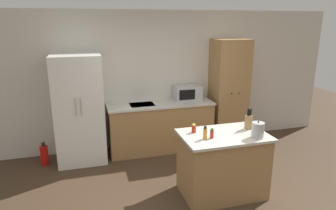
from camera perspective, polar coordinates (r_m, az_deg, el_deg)
The scene contains 13 objects.
ground_plane at distance 4.25m, azimuth 7.06°, elevation -18.74°, with size 14.00×14.00×0.00m, color #423021.
wall_back at distance 5.82m, azimuth -1.45°, elevation 4.83°, with size 7.20×0.06×2.60m.
refrigerator at distance 5.36m, azimuth -16.53°, elevation -0.79°, with size 0.81×0.73×1.87m.
back_counter at distance 5.71m, azimuth -1.43°, elevation -4.08°, with size 1.98×0.64×0.93m.
pantry_cabinet at distance 6.07m, azimuth 11.44°, elevation 2.40°, with size 0.66×0.57×2.07m.
kitchen_island at distance 4.36m, azimuth 10.31°, elevation -11.00°, with size 1.18×0.78×0.91m.
microwave at distance 5.81m, azimuth 3.70°, elevation 2.37°, with size 0.52×0.34×0.27m.
knife_block at distance 4.42m, azimuth 15.12°, elevation -3.05°, with size 0.09×0.07×0.30m.
spice_bottle_tall_dark at distance 4.00m, azimuth 8.36°, elevation -5.42°, with size 0.05×0.05×0.13m.
spice_bottle_short_red at distance 4.17m, azimuth 4.94°, elevation -4.49°, with size 0.06×0.06×0.12m.
spice_bottle_amber_oil at distance 3.95m, azimuth 7.09°, elevation -5.33°, with size 0.05×0.05×0.18m.
kettle at distance 4.13m, azimuth 16.73°, elevation -4.61°, with size 0.16×0.16×0.23m.
fire_extinguisher at distance 5.63m, azimuth -22.47°, elevation -8.79°, with size 0.13×0.13×0.40m.
Camera 1 is at (-1.43, -3.21, 2.39)m, focal length 32.00 mm.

